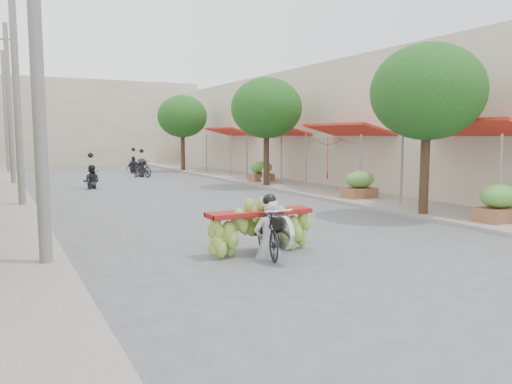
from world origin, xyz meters
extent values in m
plane|color=#5A5B60|center=(0.00, 0.00, 0.00)|extent=(120.00, 120.00, 0.00)
cube|color=gray|center=(7.00, 15.00, 0.06)|extent=(4.00, 60.00, 0.12)
cube|color=#C1B6A0|center=(12.00, 14.00, 3.00)|extent=(8.00, 40.00, 6.00)
cube|color=red|center=(7.12, 4.00, 2.75)|extent=(1.77, 4.20, 0.53)
cylinder|color=slate|center=(6.30, 2.10, 1.27)|extent=(0.08, 0.08, 2.55)
cylinder|color=slate|center=(6.30, 5.90, 1.27)|extent=(0.08, 0.08, 2.55)
cube|color=red|center=(7.12, 10.00, 2.75)|extent=(1.77, 4.20, 0.53)
cylinder|color=slate|center=(6.30, 8.10, 1.27)|extent=(0.08, 0.08, 2.55)
cylinder|color=slate|center=(6.30, 11.90, 1.27)|extent=(0.08, 0.08, 2.55)
cube|color=red|center=(7.12, 16.00, 2.75)|extent=(1.77, 4.20, 0.53)
cylinder|color=slate|center=(6.30, 14.10, 1.27)|extent=(0.08, 0.08, 2.55)
cylinder|color=slate|center=(6.30, 17.90, 1.27)|extent=(0.08, 0.08, 2.55)
cube|color=red|center=(7.12, 22.00, 2.75)|extent=(1.77, 4.20, 0.53)
cylinder|color=slate|center=(6.30, 20.10, 1.27)|extent=(0.08, 0.08, 2.55)
cylinder|color=slate|center=(6.30, 23.90, 1.27)|extent=(0.08, 0.08, 2.55)
cube|color=#C0B298|center=(0.00, 38.00, 3.50)|extent=(20.00, 6.00, 7.00)
cylinder|color=slate|center=(-5.40, 3.00, 4.00)|extent=(0.24, 0.24, 8.00)
cylinder|color=slate|center=(-5.40, 12.00, 4.00)|extent=(0.24, 0.24, 8.00)
cylinder|color=slate|center=(-5.40, 21.00, 4.00)|extent=(0.24, 0.24, 8.00)
cube|color=slate|center=(-5.40, 21.00, 7.20)|extent=(0.60, 0.08, 0.08)
cylinder|color=slate|center=(-5.40, 30.00, 4.00)|extent=(0.24, 0.24, 8.00)
cube|color=slate|center=(-5.40, 30.00, 7.20)|extent=(0.60, 0.08, 0.08)
cylinder|color=#3A2719|center=(5.40, 4.00, 1.60)|extent=(0.28, 0.28, 3.20)
ellipsoid|color=#1D5218|center=(5.40, 4.00, 3.80)|extent=(3.40, 3.40, 2.90)
cylinder|color=#3A2719|center=(5.40, 14.00, 1.60)|extent=(0.28, 0.28, 3.20)
ellipsoid|color=#1D5218|center=(5.40, 14.00, 3.80)|extent=(3.40, 3.40, 2.90)
cylinder|color=#3A2719|center=(5.40, 26.00, 1.60)|extent=(0.28, 0.28, 3.20)
ellipsoid|color=#1D5218|center=(5.40, 26.00, 3.80)|extent=(3.40, 3.40, 2.90)
cube|color=brown|center=(6.20, 2.00, 0.37)|extent=(1.20, 0.80, 0.50)
ellipsoid|color=#519538|center=(6.20, 2.00, 0.95)|extent=(1.20, 0.88, 0.66)
cube|color=brown|center=(6.20, 8.00, 0.37)|extent=(1.20, 0.80, 0.50)
ellipsoid|color=#519538|center=(6.20, 8.00, 0.95)|extent=(1.20, 0.88, 0.66)
cube|color=brown|center=(6.20, 16.00, 0.37)|extent=(1.20, 0.80, 0.50)
ellipsoid|color=#519538|center=(6.20, 16.00, 0.95)|extent=(1.20, 0.88, 0.66)
imported|color=black|center=(-1.25, 1.85, 0.52)|extent=(0.96, 1.85, 1.05)
cylinder|color=silver|center=(-1.25, 1.20, 0.62)|extent=(0.10, 0.66, 0.66)
cube|color=black|center=(-1.25, 1.30, 0.80)|extent=(0.28, 0.22, 0.22)
cylinder|color=silver|center=(-1.25, 1.40, 1.02)|extent=(0.60, 0.05, 0.05)
cube|color=maroon|center=(-1.25, 2.20, 0.88)|extent=(2.32, 0.55, 0.10)
imported|color=silver|center=(-1.25, 1.80, 1.22)|extent=(0.66, 0.49, 1.84)
sphere|color=black|center=(-1.25, 1.77, 2.11)|extent=(0.28, 0.28, 0.28)
imported|color=#A51623|center=(6.09, 9.87, 2.52)|extent=(2.67, 2.67, 1.84)
imported|color=silver|center=(5.90, 14.96, 0.89)|extent=(0.89, 0.77, 1.55)
imported|color=black|center=(-2.19, 17.33, 0.41)|extent=(1.04, 1.54, 0.81)
imported|color=black|center=(-2.19, 17.33, 1.12)|extent=(0.91, 0.74, 1.65)
sphere|color=black|center=(-2.19, 17.33, 1.58)|extent=(0.26, 0.26, 0.26)
imported|color=black|center=(1.65, 22.73, 0.53)|extent=(1.14, 1.84, 1.05)
imported|color=black|center=(1.65, 22.73, 1.12)|extent=(1.19, 0.91, 1.65)
sphere|color=black|center=(1.65, 22.73, 1.58)|extent=(0.26, 0.26, 0.26)
imported|color=black|center=(1.97, 26.05, 0.45)|extent=(0.73, 1.64, 0.90)
imported|color=black|center=(1.97, 26.05, 1.12)|extent=(1.01, 0.63, 1.65)
sphere|color=black|center=(1.97, 26.05, 1.58)|extent=(0.26, 0.26, 0.26)
camera|label=1|loc=(-6.16, -7.03, 2.51)|focal=35.00mm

